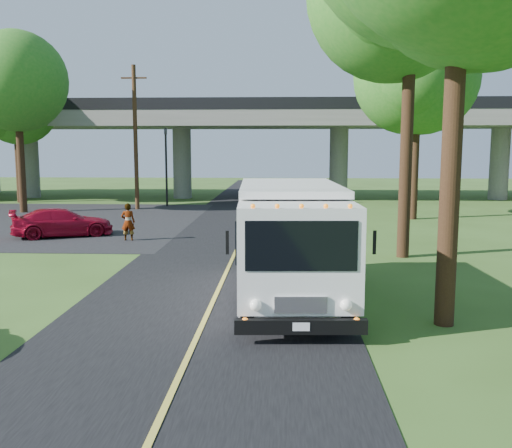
# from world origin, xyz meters

# --- Properties ---
(ground) EXTENTS (120.00, 120.00, 0.00)m
(ground) POSITION_xyz_m (0.00, 0.00, 0.00)
(ground) COLOR #34511C
(ground) RESTS_ON ground
(road) EXTENTS (7.00, 90.00, 0.02)m
(road) POSITION_xyz_m (0.00, 10.00, 0.01)
(road) COLOR black
(road) RESTS_ON ground
(parking_lot) EXTENTS (16.00, 18.00, 0.01)m
(parking_lot) POSITION_xyz_m (-11.00, 18.00, 0.01)
(parking_lot) COLOR black
(parking_lot) RESTS_ON ground
(lane_line) EXTENTS (0.12, 90.00, 0.01)m
(lane_line) POSITION_xyz_m (0.00, 10.00, 0.03)
(lane_line) COLOR gold
(lane_line) RESTS_ON road
(overpass) EXTENTS (54.00, 10.00, 7.30)m
(overpass) POSITION_xyz_m (0.00, 32.00, 4.56)
(overpass) COLOR slate
(overpass) RESTS_ON ground
(traffic_signal) EXTENTS (0.18, 0.22, 5.20)m
(traffic_signal) POSITION_xyz_m (-6.00, 26.00, 3.20)
(traffic_signal) COLOR black
(traffic_signal) RESTS_ON ground
(utility_pole) EXTENTS (1.60, 0.26, 9.00)m
(utility_pole) POSITION_xyz_m (-7.50, 24.00, 4.59)
(utility_pole) COLOR #472D19
(utility_pole) RESTS_ON ground
(tree_right_far) EXTENTS (5.77, 5.67, 10.99)m
(tree_right_far) POSITION_xyz_m (9.21, 19.84, 8.30)
(tree_right_far) COLOR #382314
(tree_right_far) RESTS_ON ground
(tree_left_lot) EXTENTS (5.60, 5.50, 10.50)m
(tree_left_lot) POSITION_xyz_m (-13.79, 21.84, 7.90)
(tree_left_lot) COLOR #382314
(tree_left_lot) RESTS_ON ground
(tree_left_far) EXTENTS (5.26, 5.16, 9.89)m
(tree_left_far) POSITION_xyz_m (-16.79, 27.84, 7.45)
(tree_left_far) COLOR #382314
(tree_left_far) RESTS_ON ground
(step_van) EXTENTS (3.01, 7.34, 3.03)m
(step_van) POSITION_xyz_m (2.01, 2.94, 1.65)
(step_van) COLOR white
(step_van) RESTS_ON ground
(red_sedan) EXTENTS (4.71, 3.43, 1.27)m
(red_sedan) POSITION_xyz_m (-8.07, 13.06, 0.63)
(red_sedan) COLOR maroon
(red_sedan) RESTS_ON ground
(pedestrian) EXTENTS (0.61, 0.42, 1.62)m
(pedestrian) POSITION_xyz_m (-4.81, 12.05, 0.81)
(pedestrian) COLOR gray
(pedestrian) RESTS_ON ground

